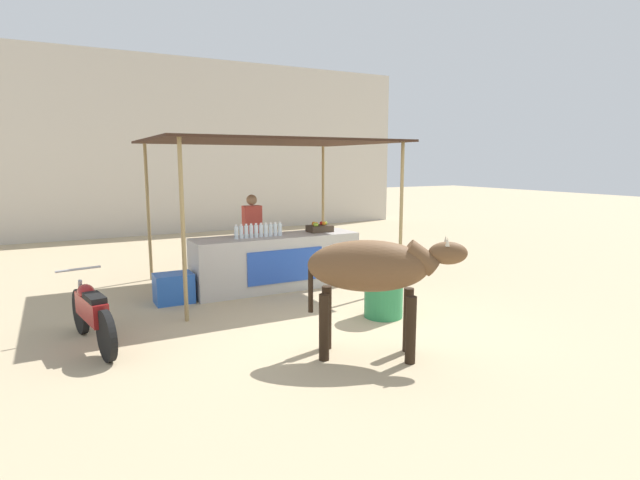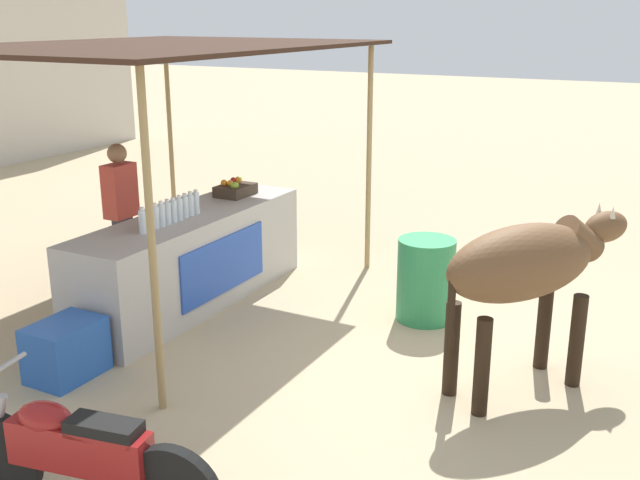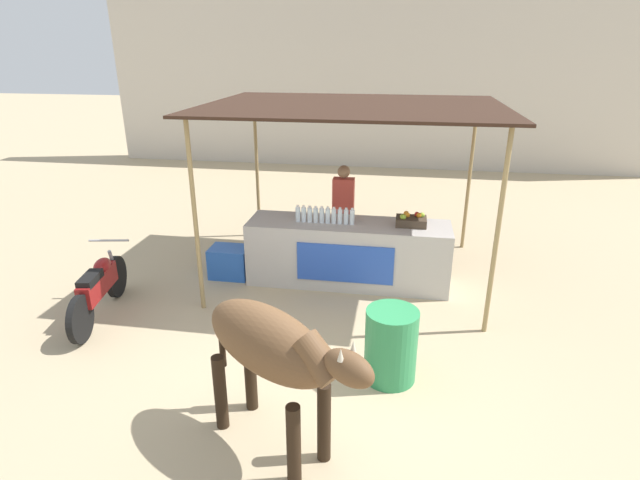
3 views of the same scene
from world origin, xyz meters
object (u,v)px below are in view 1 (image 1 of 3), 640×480
Objects in this scene: vendor_behind_counter at (252,237)px; motorcycle_parked at (91,312)px; stall_counter at (277,262)px; cooler_box at (174,288)px; fruit_crate at (320,228)px; cow at (374,270)px; water_barrel at (384,289)px.

vendor_behind_counter reaches higher than motorcycle_parked.
cooler_box is at bearing -176.99° from stall_counter.
stall_counter is 6.82× the size of fruit_crate.
stall_counter is 0.86m from vendor_behind_counter.
cow reaches higher than motorcycle_parked.
fruit_crate is 2.87m from cooler_box.
water_barrel is 0.46× the size of motorcycle_parked.
water_barrel is at bearing -73.68° from vendor_behind_counter.
motorcycle_parked reaches higher than cooler_box.
motorcycle_parked is (-3.87, 0.74, 0.02)m from water_barrel.
cow is (1.58, -3.37, 0.79)m from cooler_box.
cow reaches higher than cooler_box.
water_barrel is (0.89, -3.05, -0.44)m from vendor_behind_counter.
motorcycle_parked is at bearing 169.23° from water_barrel.
cooler_box is (-2.75, -0.15, -0.79)m from fruit_crate.
cow is (-0.09, -4.22, 0.18)m from vendor_behind_counter.
vendor_behind_counter is 2.00× the size of water_barrel.
cow reaches higher than water_barrel.
cooler_box is (-1.85, -0.10, -0.24)m from stall_counter.
stall_counter is at bearing 26.42° from motorcycle_parked.
vendor_behind_counter is at bearing 102.82° from stall_counter.
cooler_box is at bearing 115.15° from cow.
fruit_crate reaches higher than motorcycle_parked.
motorcycle_parked is at bearing 146.47° from cow.
cow is at bearing -33.53° from motorcycle_parked.
vendor_behind_counter is at bearing 37.90° from motorcycle_parked.
stall_counter is 1.06m from fruit_crate.
fruit_crate is 1.30m from vendor_behind_counter.
fruit_crate is at bearing 3.19° from cooler_box.
stall_counter is 1.75× the size of cow.
cooler_box is (-1.68, -0.85, -0.61)m from vendor_behind_counter.
fruit_crate is at bearing -32.86° from vendor_behind_counter.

